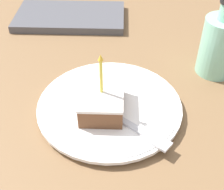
{
  "coord_description": "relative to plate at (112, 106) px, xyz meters",
  "views": [
    {
      "loc": [
        0.02,
        -0.42,
        0.42
      ],
      "look_at": [
        0.0,
        0.02,
        0.04
      ],
      "focal_mm": 50.0,
      "sensor_mm": 36.0,
      "label": 1
    }
  ],
  "objects": [
    {
      "name": "bottle",
      "position": [
        0.23,
        0.14,
        0.06
      ],
      "size": [
        0.08,
        0.08,
        0.17
      ],
      "color": "#8CD1B2",
      "rests_on": "ground_plane"
    },
    {
      "name": "cake_slice",
      "position": [
        -0.02,
        -0.02,
        0.03
      ],
      "size": [
        0.08,
        0.11,
        0.12
      ],
      "color": "brown",
      "rests_on": "plate"
    },
    {
      "name": "plate",
      "position": [
        0.0,
        0.0,
        0.0
      ],
      "size": [
        0.28,
        0.28,
        0.02
      ],
      "color": "white",
      "rests_on": "ground_plane"
    },
    {
      "name": "marble_board",
      "position": [
        -0.13,
        0.37,
        0.0
      ],
      "size": [
        0.31,
        0.17,
        0.02
      ],
      "color": "#4C4C51",
      "rests_on": "ground_plane"
    },
    {
      "name": "fork",
      "position": [
        0.04,
        -0.06,
        0.01
      ],
      "size": [
        0.15,
        0.12,
        0.0
      ],
      "color": "silver",
      "rests_on": "plate"
    },
    {
      "name": "ground_plane",
      "position": [
        -0.0,
        -0.02,
        -0.03
      ],
      "size": [
        2.4,
        2.4,
        0.04
      ],
      "color": "brown",
      "rests_on": "ground"
    }
  ]
}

